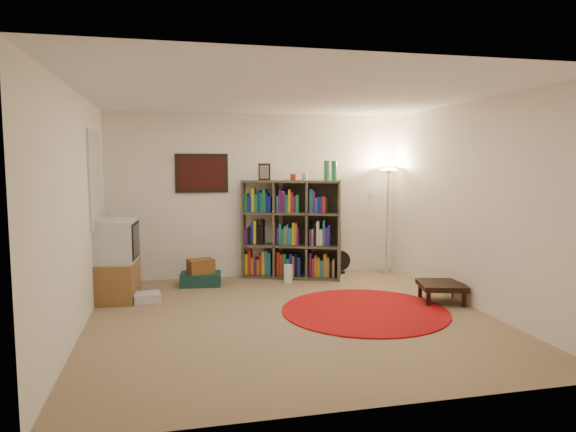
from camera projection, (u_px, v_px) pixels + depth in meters
name	position (u px, v px, depth m)	size (l,w,h in m)	color
room	(286.00, 207.00, 5.76)	(4.54, 4.54, 2.54)	#8B7051
bookshelf	(290.00, 231.00, 7.85)	(1.54, 0.94, 1.79)	#433E2D
floor_lamp	(388.00, 185.00, 8.10)	(0.41, 0.41, 1.70)	silver
floor_fan	(340.00, 262.00, 8.16)	(0.32, 0.17, 0.36)	black
tv_stand	(116.00, 261.00, 6.55)	(0.56, 0.76, 1.04)	brown
dvd_box	(147.00, 297.00, 6.52)	(0.37, 0.32, 0.11)	silver
suitcase	(201.00, 279.00, 7.37)	(0.61, 0.43, 0.18)	#13362E
wicker_basket	(201.00, 266.00, 7.32)	(0.41, 0.34, 0.20)	brown
paper_towel	(288.00, 274.00, 7.54)	(0.13, 0.13, 0.26)	white
red_rug	(365.00, 310.00, 6.09)	(1.98, 1.98, 0.02)	#950A0D
side_table	(442.00, 286.00, 6.47)	(0.66, 0.66, 0.25)	black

